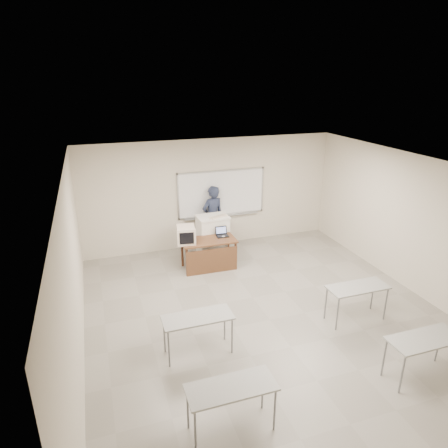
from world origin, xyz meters
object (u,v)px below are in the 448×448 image
object	(u,v)px
mouse	(223,236)
keyboard	(219,217)
presenter	(213,217)
podium	(213,236)
instructor_desk	(210,250)
whiteboard	(221,194)
laptop	(222,234)
crt_monitor	(186,235)

from	to	relation	value
mouse	keyboard	xyz separation A→B (m)	(0.01, 0.42, 0.38)
presenter	podium	bearing A→B (deg)	58.61
instructor_desk	keyboard	size ratio (longest dim) A/B	2.72
whiteboard	laptop	world-z (taller)	whiteboard
crt_monitor	mouse	size ratio (longest dim) A/B	5.11
laptop	keyboard	distance (m)	0.47
instructor_desk	mouse	xyz separation A→B (m)	(0.41, 0.16, 0.24)
keyboard	whiteboard	bearing A→B (deg)	47.97
instructor_desk	crt_monitor	world-z (taller)	crt_monitor
podium	presenter	world-z (taller)	presenter
whiteboard	laptop	distance (m)	1.44
whiteboard	crt_monitor	world-z (taller)	whiteboard
mouse	presenter	xyz separation A→B (m)	(0.08, 1.17, 0.11)
mouse	keyboard	size ratio (longest dim) A/B	0.19
podium	presenter	size ratio (longest dim) A/B	0.64
laptop	mouse	world-z (taller)	laptop
instructor_desk	presenter	bearing A→B (deg)	71.05
whiteboard	presenter	world-z (taller)	whiteboard
instructor_desk	keyboard	distance (m)	0.95
instructor_desk	crt_monitor	xyz separation A→B (m)	(-0.55, 0.14, 0.42)
laptop	podium	bearing A→B (deg)	105.66
laptop	mouse	bearing A→B (deg)	-84.25
presenter	laptop	bearing A→B (deg)	71.19
podium	laptop	bearing A→B (deg)	-78.38
mouse	presenter	size ratio (longest dim) A/B	0.05
whiteboard	podium	distance (m)	1.29
instructor_desk	podium	distance (m)	0.76
instructor_desk	mouse	bearing A→B (deg)	22.60
instructor_desk	mouse	world-z (taller)	mouse
crt_monitor	laptop	distance (m)	0.97
instructor_desk	crt_monitor	distance (m)	0.71
instructor_desk	presenter	world-z (taller)	presenter
podium	keyboard	distance (m)	0.60
instructor_desk	crt_monitor	size ratio (longest dim) A/B	2.74
podium	keyboard	bearing A→B (deg)	-46.21
crt_monitor	mouse	xyz separation A→B (m)	(0.96, 0.02, -0.18)
crt_monitor	presenter	bearing A→B (deg)	58.10
mouse	presenter	bearing A→B (deg)	97.32
laptop	keyboard	size ratio (longest dim) A/B	0.60
instructor_desk	whiteboard	bearing A→B (deg)	62.92
mouse	whiteboard	bearing A→B (deg)	84.95
keyboard	podium	bearing A→B (deg)	116.76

